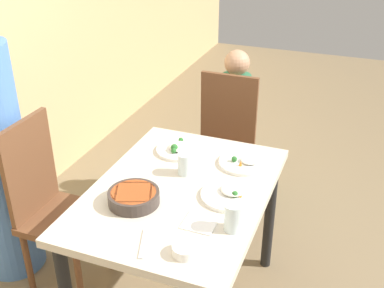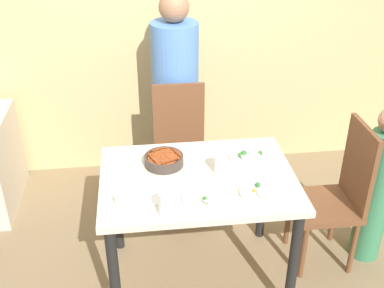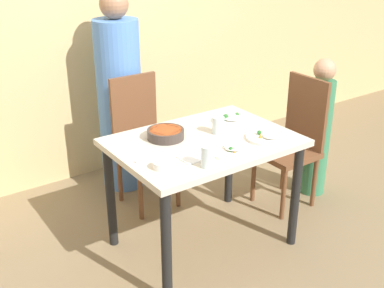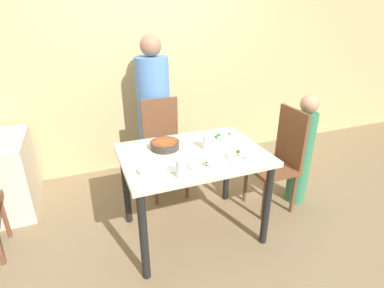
{
  "view_description": "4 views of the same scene",
  "coord_description": "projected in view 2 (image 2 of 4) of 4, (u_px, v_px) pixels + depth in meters",
  "views": [
    {
      "loc": [
        -1.78,
        -0.74,
        2.04
      ],
      "look_at": [
        0.06,
        -0.03,
        1.0
      ],
      "focal_mm": 45.0,
      "sensor_mm": 36.0,
      "label": 1
    },
    {
      "loc": [
        -0.32,
        -2.3,
        2.32
      ],
      "look_at": [
        -0.03,
        0.02,
        0.98
      ],
      "focal_mm": 45.0,
      "sensor_mm": 36.0,
      "label": 2
    },
    {
      "loc": [
        -1.65,
        -2.23,
        1.97
      ],
      "look_at": [
        -0.15,
        -0.08,
        0.82
      ],
      "focal_mm": 45.0,
      "sensor_mm": 36.0,
      "label": 3
    },
    {
      "loc": [
        -0.79,
        -1.99,
        1.81
      ],
      "look_at": [
        0.01,
        0.06,
        0.83
      ],
      "focal_mm": 28.0,
      "sensor_mm": 36.0,
      "label": 4
    }
  ],
  "objects": [
    {
      "name": "bowl_curry",
      "position": [
        164.0,
        160.0,
        2.88
      ],
      "size": [
        0.23,
        0.23,
        0.06
      ],
      "color": "#3D332D",
      "rests_on": "dining_table"
    },
    {
      "name": "napkin_folded",
      "position": [
        163.0,
        197.0,
        2.6
      ],
      "size": [
        0.14,
        0.14,
        0.01
      ],
      "color": "white",
      "rests_on": "dining_table"
    },
    {
      "name": "ground_plane",
      "position": [
        197.0,
        275.0,
        3.17
      ],
      "size": [
        10.0,
        10.0,
        0.0
      ],
      "primitive_type": "plane",
      "color": "#847051"
    },
    {
      "name": "glass_water_tall",
      "position": [
        221.0,
        164.0,
        2.79
      ],
      "size": [
        0.08,
        0.08,
        0.11
      ],
      "color": "silver",
      "rests_on": "dining_table"
    },
    {
      "name": "dining_table",
      "position": [
        198.0,
        191.0,
        2.84
      ],
      "size": [
        1.13,
        0.81,
        0.78
      ],
      "color": "beige",
      "rests_on": "ground_plane"
    },
    {
      "name": "wall_back",
      "position": [
        174.0,
        13.0,
        3.77
      ],
      "size": [
        10.0,
        0.06,
        2.7
      ],
      "color": "tan",
      "rests_on": "ground_plane"
    },
    {
      "name": "fork_steel",
      "position": [
        123.0,
        182.0,
        2.72
      ],
      "size": [
        0.18,
        0.08,
        0.01
      ],
      "color": "silver",
      "rests_on": "dining_table"
    },
    {
      "name": "bowl_rice_small",
      "position": [
        124.0,
        198.0,
        2.56
      ],
      "size": [
        0.1,
        0.1,
        0.04
      ],
      "color": "white",
      "rests_on": "dining_table"
    },
    {
      "name": "plate_rice_child",
      "position": [
        207.0,
        198.0,
        2.57
      ],
      "size": [
        0.26,
        0.26,
        0.05
      ],
      "color": "white",
      "rests_on": "dining_table"
    },
    {
      "name": "person_adult",
      "position": [
        176.0,
        104.0,
        3.74
      ],
      "size": [
        0.35,
        0.35,
        1.6
      ],
      "color": "#5184D1",
      "rests_on": "ground_plane"
    },
    {
      "name": "glass_water_short",
      "position": [
        166.0,
        203.0,
        2.45
      ],
      "size": [
        0.08,
        0.08,
        0.13
      ],
      "color": "silver",
      "rests_on": "dining_table"
    },
    {
      "name": "chair_adult_spot",
      "position": [
        180.0,
        149.0,
        3.56
      ],
      "size": [
        0.4,
        0.4,
        1.0
      ],
      "color": "brown",
      "rests_on": "ground_plane"
    },
    {
      "name": "plate_noodles",
      "position": [
        263.0,
        193.0,
        2.62
      ],
      "size": [
        0.26,
        0.26,
        0.05
      ],
      "color": "white",
      "rests_on": "dining_table"
    },
    {
      "name": "plate_rice_adult",
      "position": [
        249.0,
        157.0,
        2.94
      ],
      "size": [
        0.25,
        0.25,
        0.06
      ],
      "color": "white",
      "rests_on": "dining_table"
    },
    {
      "name": "chair_child_spot",
      "position": [
        338.0,
        193.0,
        3.07
      ],
      "size": [
        0.4,
        0.4,
        1.0
      ],
      "rotation": [
        0.0,
        0.0,
        -1.57
      ],
      "color": "brown",
      "rests_on": "ground_plane"
    },
    {
      "name": "person_child",
      "position": [
        377.0,
        189.0,
        3.09
      ],
      "size": [
        0.2,
        0.2,
        1.12
      ],
      "color": "#387F56",
      "rests_on": "ground_plane"
    }
  ]
}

